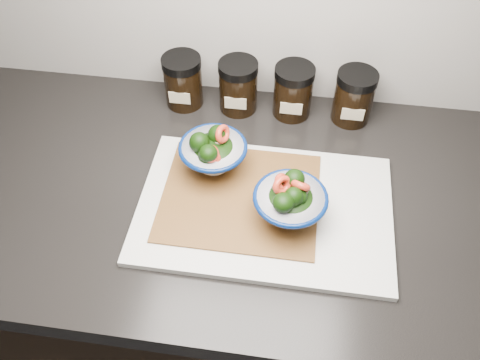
# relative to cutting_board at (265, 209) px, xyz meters

# --- Properties ---
(cabinet) EXTENTS (3.43, 0.58, 0.86)m
(cabinet) POSITION_rel_cutting_board_xyz_m (-0.07, 0.03, -0.48)
(cabinet) COLOR black
(cabinet) RESTS_ON ground
(countertop) EXTENTS (3.50, 0.60, 0.04)m
(countertop) POSITION_rel_cutting_board_xyz_m (-0.07, 0.03, -0.03)
(countertop) COLOR black
(countertop) RESTS_ON cabinet
(cutting_board) EXTENTS (0.45, 0.30, 0.01)m
(cutting_board) POSITION_rel_cutting_board_xyz_m (0.00, 0.00, 0.00)
(cutting_board) COLOR silver
(cutting_board) RESTS_ON countertop
(bamboo_mat) EXTENTS (0.28, 0.24, 0.00)m
(bamboo_mat) POSITION_rel_cutting_board_xyz_m (-0.05, 0.01, 0.01)
(bamboo_mat) COLOR brown
(bamboo_mat) RESTS_ON cutting_board
(bowl_left) EXTENTS (0.13, 0.13, 0.10)m
(bowl_left) POSITION_rel_cutting_board_xyz_m (-0.11, 0.08, 0.05)
(bowl_left) COLOR white
(bowl_left) RESTS_ON bamboo_mat
(bowl_right) EXTENTS (0.13, 0.13, 0.10)m
(bowl_right) POSITION_rel_cutting_board_xyz_m (0.04, -0.02, 0.05)
(bowl_right) COLOR white
(bowl_right) RESTS_ON bamboo_mat
(spice_jar_a) EXTENTS (0.08, 0.08, 0.11)m
(spice_jar_a) POSITION_rel_cutting_board_xyz_m (-0.20, 0.27, 0.05)
(spice_jar_a) COLOR black
(spice_jar_a) RESTS_ON countertop
(spice_jar_b) EXTENTS (0.08, 0.08, 0.11)m
(spice_jar_b) POSITION_rel_cutting_board_xyz_m (-0.09, 0.27, 0.05)
(spice_jar_b) COLOR black
(spice_jar_b) RESTS_ON countertop
(spice_jar_c) EXTENTS (0.08, 0.08, 0.11)m
(spice_jar_c) POSITION_rel_cutting_board_xyz_m (0.03, 0.27, 0.05)
(spice_jar_c) COLOR black
(spice_jar_c) RESTS_ON countertop
(spice_jar_d) EXTENTS (0.08, 0.08, 0.11)m
(spice_jar_d) POSITION_rel_cutting_board_xyz_m (0.15, 0.27, 0.05)
(spice_jar_d) COLOR black
(spice_jar_d) RESTS_ON countertop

